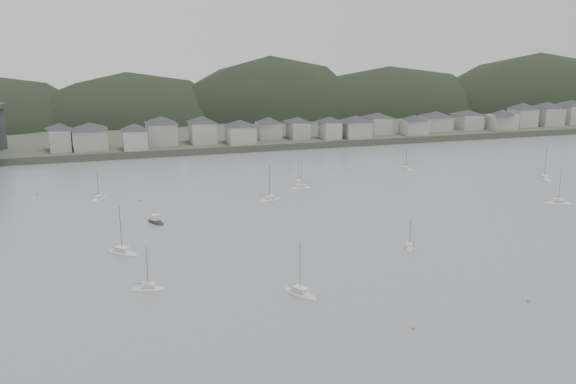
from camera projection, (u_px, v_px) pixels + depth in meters
name	position (u px, v px, depth m)	size (l,w,h in m)	color
ground	(412.00, 321.00, 113.53)	(900.00, 900.00, 0.00)	slate
far_shore_land	(181.00, 116.00, 386.40)	(900.00, 250.00, 3.00)	#383D2D
forested_ridge	(197.00, 143.00, 367.19)	(851.55, 103.94, 102.57)	black
waterfront_town	(322.00, 125.00, 295.81)	(451.48, 28.46, 12.92)	gray
moored_fleet	(230.00, 243.00, 155.66)	(243.88, 145.02, 13.61)	beige
motor_launch_far	(156.00, 221.00, 172.86)	(5.35, 7.94, 3.79)	black
mooring_buoys	(274.00, 245.00, 153.91)	(153.66, 121.90, 0.70)	#C07140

